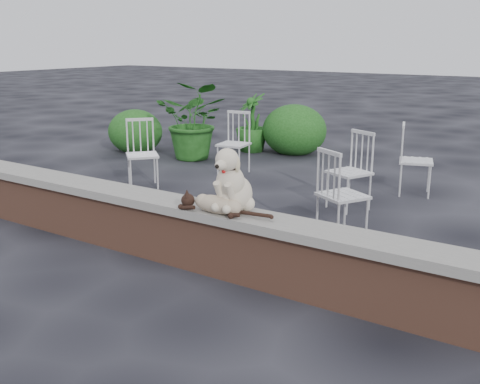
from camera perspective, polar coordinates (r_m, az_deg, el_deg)
The scene contains 13 objects.
ground at distance 5.36m, azimuth -6.37°, elevation -6.82°, with size 60.00×60.00×0.00m, color black.
brick_wall at distance 5.27m, azimuth -6.45°, elevation -4.30°, with size 6.00×0.30×0.50m, color brown.
capstone at distance 5.18m, azimuth -6.54°, elevation -1.27°, with size 6.20×0.40×0.08m, color slate.
dog at distance 4.76m, azimuth -0.54°, elevation 1.41°, with size 0.37×0.49×0.57m, color beige, non-canonical shape.
cat at distance 4.74m, azimuth -2.36°, elevation -1.15°, with size 1.02×0.24×0.17m, color tan, non-canonical shape.
chair_a at distance 7.91m, azimuth -9.85°, elevation 3.81°, with size 0.56×0.56×0.94m, color silver, non-canonical shape.
chair_c at distance 5.86m, azimuth 10.34°, elevation -0.18°, with size 0.56×0.56×0.94m, color silver, non-canonical shape.
chair_d at distance 6.89m, azimuth 10.97°, elevation 2.09°, with size 0.56×0.56×0.94m, color silver, non-canonical shape.
chair_b at distance 8.61m, azimuth -0.66°, elevation 4.95°, with size 0.56×0.56×0.94m, color silver, non-canonical shape.
chair_e at distance 7.77m, azimuth 17.37°, elevation 3.13°, with size 0.56×0.56×0.94m, color silver, non-canonical shape.
potted_plant_a at distance 9.70m, azimuth -4.58°, elevation 7.22°, with size 1.20×1.04×1.33m, color #194614.
potted_plant_b at distance 10.37m, azimuth 1.22°, elevation 7.04°, with size 0.60×0.60×1.07m, color #194614.
shrubbery at distance 10.33m, azimuth 0.81°, elevation 6.18°, with size 3.62×2.59×0.93m.
Camera 1 is at (3.22, -3.79, 2.00)m, focal length 42.25 mm.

